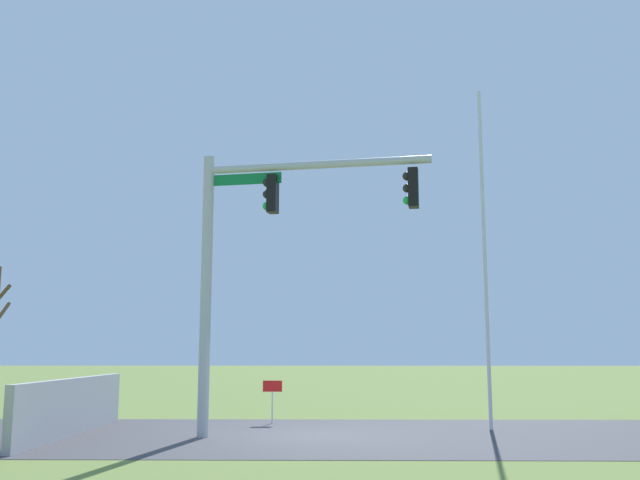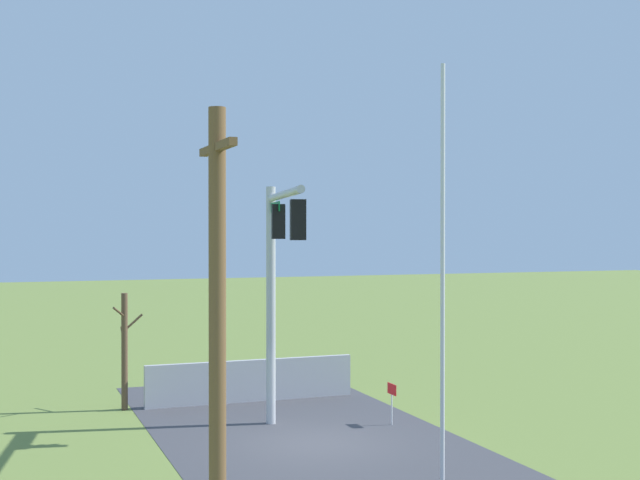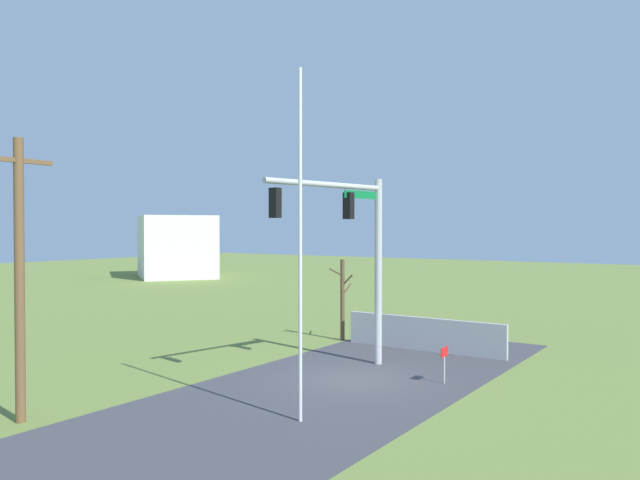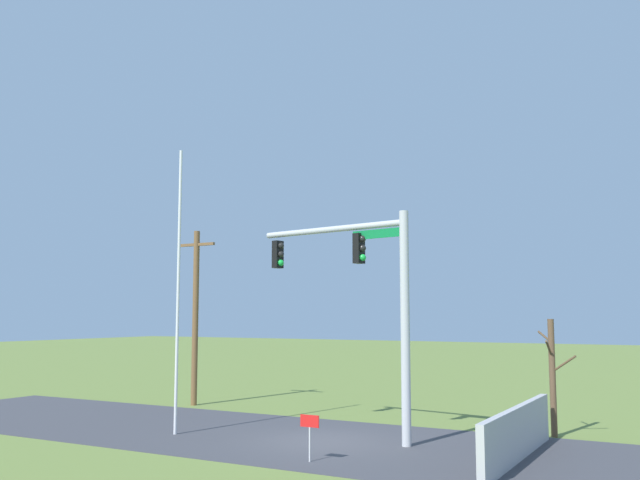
{
  "view_description": "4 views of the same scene",
  "coord_description": "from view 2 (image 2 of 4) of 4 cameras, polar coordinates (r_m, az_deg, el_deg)",
  "views": [
    {
      "loc": [
        -0.49,
        17.9,
        2.09
      ],
      "look_at": [
        -0.24,
        1.57,
        4.67
      ],
      "focal_mm": 39.34,
      "sensor_mm": 36.0,
      "label": 1
    },
    {
      "loc": [
        -21.35,
        7.86,
        5.69
      ],
      "look_at": [
        -0.89,
        0.19,
        5.47
      ],
      "focal_mm": 47.7,
      "sensor_mm": 36.0,
      "label": 2
    },
    {
      "loc": [
        -18.05,
        -10.93,
        5.14
      ],
      "look_at": [
        0.13,
        1.4,
        4.74
      ],
      "focal_mm": 34.86,
      "sensor_mm": 36.0,
      "label": 3
    },
    {
      "loc": [
        10.6,
        -19.22,
        3.85
      ],
      "look_at": [
        -0.63,
        1.05,
        6.36
      ],
      "focal_mm": 39.14,
      "sensor_mm": 36.0,
      "label": 4
    }
  ],
  "objects": [
    {
      "name": "utility_pole",
      "position": [
        12.87,
        -6.9,
        -7.28
      ],
      "size": [
        1.9,
        0.26,
        7.55
      ],
      "color": "brown",
      "rests_on": "ground_plane"
    },
    {
      "name": "retaining_fence",
      "position": [
        28.84,
        -4.64,
        -9.4
      ],
      "size": [
        0.2,
        7.09,
        1.4
      ],
      "primitive_type": "cube",
      "color": "#A8A8AD",
      "rests_on": "ground_plane"
    },
    {
      "name": "sidewalk_corner",
      "position": [
        26.68,
        -3.96,
        -11.74
      ],
      "size": [
        6.0,
        6.0,
        0.01
      ],
      "primitive_type": "cube",
      "color": "#B7B5AD",
      "rests_on": "ground_plane"
    },
    {
      "name": "flagpole",
      "position": [
        18.98,
        8.23,
        -2.43
      ],
      "size": [
        0.1,
        0.1,
        9.4
      ],
      "primitive_type": "cylinder",
      "color": "silver",
      "rests_on": "ground_plane"
    },
    {
      "name": "bare_tree",
      "position": [
        27.98,
        -12.98,
        -7.18
      ],
      "size": [
        1.27,
        1.02,
        3.73
      ],
      "color": "brown",
      "rests_on": "ground_plane"
    },
    {
      "name": "open_sign",
      "position": [
        25.43,
        4.84,
        -10.28
      ],
      "size": [
        0.56,
        0.04,
        1.22
      ],
      "color": "silver",
      "rests_on": "ground_plane"
    },
    {
      "name": "ground_plane",
      "position": [
        23.45,
        -0.33,
        -13.48
      ],
      "size": [
        160.0,
        160.0,
        0.0
      ],
      "primitive_type": "plane",
      "color": "olive"
    },
    {
      "name": "signal_mast",
      "position": [
        23.73,
        -2.9,
        -1.57
      ],
      "size": [
        5.73,
        1.26,
        7.02
      ],
      "color": "#B2B5BA",
      "rests_on": "ground_plane"
    }
  ]
}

